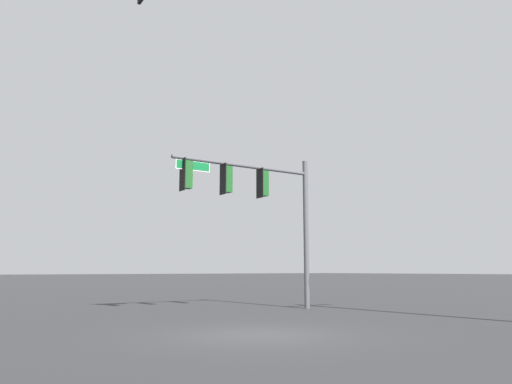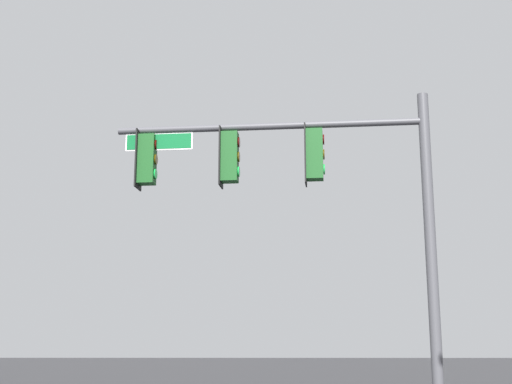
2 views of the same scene
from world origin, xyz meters
The scene contains 1 object.
signal_pole_near centered at (-4.65, -6.15, 4.81)m, with size 6.76×0.78×6.69m.
Camera 2 is at (-4.33, 8.56, 1.28)m, focal length 50.00 mm.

